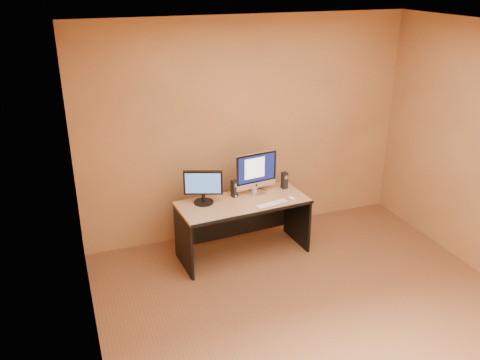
# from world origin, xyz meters

# --- Properties ---
(floor) EXTENTS (4.00, 4.00, 0.00)m
(floor) POSITION_xyz_m (0.00, 0.00, 0.00)
(floor) COLOR brown
(floor) RESTS_ON ground
(walls) EXTENTS (4.00, 4.00, 2.60)m
(walls) POSITION_xyz_m (0.00, 0.00, 1.30)
(walls) COLOR #A17441
(walls) RESTS_ON ground
(ceiling) EXTENTS (4.00, 4.00, 0.00)m
(ceiling) POSITION_xyz_m (0.00, 0.00, 2.60)
(ceiling) COLOR white
(ceiling) RESTS_ON walls
(desk) EXTENTS (1.48, 0.73, 0.67)m
(desk) POSITION_xyz_m (-0.28, 1.40, 0.33)
(desk) COLOR #A77C53
(desk) RESTS_ON ground
(imac) EXTENTS (0.53, 0.25, 0.50)m
(imac) POSITION_xyz_m (-0.06, 1.55, 0.91)
(imac) COLOR silver
(imac) RESTS_ON desk
(second_monitor) EXTENTS (0.48, 0.35, 0.38)m
(second_monitor) POSITION_xyz_m (-0.70, 1.52, 0.86)
(second_monitor) COLOR black
(second_monitor) RESTS_ON desk
(speaker_left) EXTENTS (0.08, 0.08, 0.20)m
(speaker_left) POSITION_xyz_m (-0.32, 1.56, 0.77)
(speaker_left) COLOR black
(speaker_left) RESTS_ON desk
(speaker_right) EXTENTS (0.07, 0.08, 0.20)m
(speaker_right) POSITION_xyz_m (0.31, 1.58, 0.77)
(speaker_right) COLOR black
(speaker_right) RESTS_ON desk
(keyboard) EXTENTS (0.40, 0.17, 0.02)m
(keyboard) POSITION_xyz_m (-0.01, 1.21, 0.67)
(keyboard) COLOR #B2B2B6
(keyboard) RESTS_ON desk
(mouse) EXTENTS (0.07, 0.10, 0.03)m
(mouse) POSITION_xyz_m (0.25, 1.27, 0.68)
(mouse) COLOR white
(mouse) RESTS_ON desk
(cable_a) EXTENTS (0.10, 0.18, 0.01)m
(cable_a) POSITION_xyz_m (0.03, 1.66, 0.67)
(cable_a) COLOR black
(cable_a) RESTS_ON desk
(cable_b) EXTENTS (0.08, 0.15, 0.01)m
(cable_b) POSITION_xyz_m (-0.10, 1.66, 0.67)
(cable_b) COLOR black
(cable_b) RESTS_ON desk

